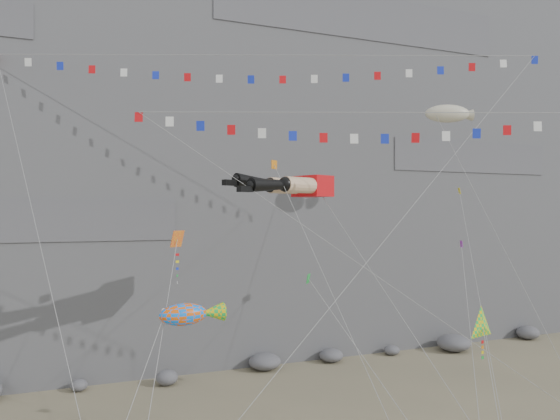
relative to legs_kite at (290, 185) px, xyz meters
name	(u,v)px	position (x,y,z in m)	size (l,w,h in m)	color
cliff	(215,96)	(2.20, 25.19, 10.74)	(80.00, 28.00, 50.00)	slate
talus_boulders	(265,362)	(2.20, 10.19, -13.66)	(60.00, 3.00, 1.20)	slate
legs_kite	(290,185)	(0.00, 0.00, 0.00)	(9.06, 17.09, 21.30)	red
flag_banner_upper	(267,55)	(-0.03, 3.90, 9.06)	(34.22, 21.75, 29.85)	red
flag_banner_lower	(370,113)	(2.96, -4.50, 3.90)	(24.68, 9.61, 22.59)	red
harlequin_kite	(177,240)	(-7.82, -4.39, -3.00)	(4.26, 7.98, 13.66)	red
fish_windsock	(183,315)	(-8.03, -6.74, -6.22)	(6.74, 5.26, 10.41)	#F0570C
delta_kite	(483,327)	(6.94, -8.89, -7.53)	(3.91, 5.37, 8.77)	yellow
blimp_windsock	(447,114)	(14.26, 2.75, 5.84)	(4.45, 12.51, 22.99)	beige
small_kite_a	(276,169)	(-1.10, -0.53, 0.94)	(3.00, 12.44, 19.55)	orange
small_kite_b	(462,249)	(10.30, -3.42, -3.94)	(7.51, 10.30, 15.96)	purple
small_kite_c	(311,282)	(-0.88, -4.85, -5.32)	(3.57, 10.92, 14.00)	green
small_kite_d	(460,196)	(13.02, -0.11, -0.52)	(8.47, 13.46, 20.65)	yellow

